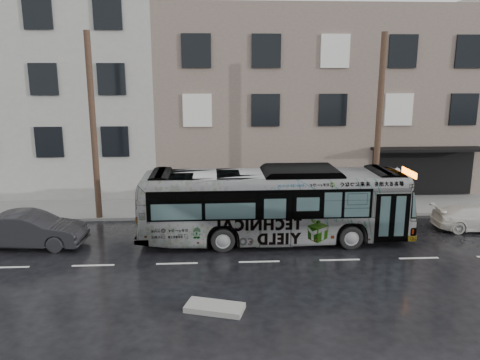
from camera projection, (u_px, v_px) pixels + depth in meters
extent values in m
plane|color=black|center=(254.00, 240.00, 20.72)|extent=(120.00, 120.00, 0.00)
cube|color=gray|center=(246.00, 207.00, 25.47)|extent=(90.00, 3.60, 0.15)
cube|color=#7D6C60|center=(311.00, 99.00, 32.14)|extent=(20.00, 12.00, 11.00)
cylinder|color=#513828|center=(379.00, 126.00, 23.26)|extent=(0.30, 0.30, 9.00)
cylinder|color=#513828|center=(93.00, 128.00, 22.48)|extent=(0.30, 0.30, 9.00)
cylinder|color=slate|center=(395.00, 190.00, 24.05)|extent=(0.06, 0.06, 2.40)
imported|color=#B2B2B2|center=(274.00, 205.00, 20.27)|extent=(11.72, 2.79, 3.26)
imported|color=silver|center=(477.00, 218.00, 21.96)|extent=(4.14, 1.89, 1.17)
imported|color=black|center=(30.00, 230.00, 19.74)|extent=(4.65, 1.90, 1.50)
cube|color=gray|center=(215.00, 308.00, 14.51)|extent=(1.96, 1.30, 0.18)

